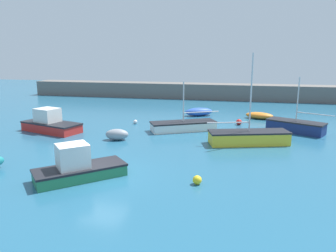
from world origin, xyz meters
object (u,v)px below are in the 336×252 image
at_px(motorboat_with_cabin, 50,124).
at_px(sailboat_tall_mast, 249,137).
at_px(sailboat_twin_hulled, 183,126).
at_px(mooring_buoy_red, 239,122).
at_px(fishing_dinghy_green, 117,134).
at_px(cabin_cruiser_white, 78,167).
at_px(open_tender_yellow, 199,112).
at_px(mooring_buoy_white, 135,122).
at_px(mooring_buoy_yellow, 197,180).
at_px(rowboat_white_midwater, 259,116).
at_px(sailboat_short_mast, 296,126).

bearing_deg(motorboat_with_cabin, sailboat_tall_mast, 15.68).
xyz_separation_m(sailboat_twin_hulled, mooring_buoy_red, (4.81, 3.56, -0.16)).
distance_m(sailboat_tall_mast, fishing_dinghy_green, 10.23).
distance_m(cabin_cruiser_white, open_tender_yellow, 20.44).
bearing_deg(mooring_buoy_white, sailboat_twin_hulled, -19.85).
height_order(mooring_buoy_white, mooring_buoy_yellow, mooring_buoy_yellow).
distance_m(rowboat_white_midwater, motorboat_with_cabin, 20.80).
bearing_deg(mooring_buoy_yellow, sailboat_short_mast, 63.22).
height_order(cabin_cruiser_white, motorboat_with_cabin, motorboat_with_cabin).
bearing_deg(cabin_cruiser_white, sailboat_short_mast, 3.78).
relative_size(cabin_cruiser_white, mooring_buoy_yellow, 10.03).
height_order(fishing_dinghy_green, mooring_buoy_white, fishing_dinghy_green).
bearing_deg(motorboat_with_cabin, mooring_buoy_red, 38.77).
bearing_deg(sailboat_tall_mast, sailboat_short_mast, 32.92).
bearing_deg(open_tender_yellow, cabin_cruiser_white, -126.67).
bearing_deg(sailboat_short_mast, rowboat_white_midwater, -36.32).
bearing_deg(mooring_buoy_red, sailboat_tall_mast, -83.48).
height_order(sailboat_tall_mast, fishing_dinghy_green, sailboat_tall_mast).
height_order(fishing_dinghy_green, mooring_buoy_red, fishing_dinghy_green).
bearing_deg(rowboat_white_midwater, open_tender_yellow, -167.77).
height_order(fishing_dinghy_green, rowboat_white_midwater, fishing_dinghy_green).
height_order(rowboat_white_midwater, mooring_buoy_red, rowboat_white_midwater).
distance_m(open_tender_yellow, mooring_buoy_red, 5.86).
height_order(sailboat_tall_mast, sailboat_short_mast, sailboat_tall_mast).
relative_size(mooring_buoy_white, mooring_buoy_yellow, 0.81).
distance_m(sailboat_short_mast, mooring_buoy_red, 5.26).
distance_m(open_tender_yellow, mooring_buoy_white, 7.86).
height_order(sailboat_tall_mast, mooring_buoy_white, sailboat_tall_mast).
relative_size(sailboat_twin_hulled, mooring_buoy_yellow, 12.38).
height_order(cabin_cruiser_white, sailboat_twin_hulled, sailboat_twin_hulled).
height_order(open_tender_yellow, sailboat_short_mast, sailboat_short_mast).
bearing_deg(sailboat_tall_mast, sailboat_twin_hulled, 132.68).
bearing_deg(sailboat_twin_hulled, motorboat_with_cabin, -13.49).
distance_m(rowboat_white_midwater, mooring_buoy_yellow, 19.51).
xyz_separation_m(sailboat_tall_mast, mooring_buoy_yellow, (-2.75, -8.68, -0.29)).
distance_m(sailboat_short_mast, mooring_buoy_white, 14.74).
bearing_deg(sailboat_tall_mast, fishing_dinghy_green, 168.89).
bearing_deg(rowboat_white_midwater, mooring_buoy_red, -105.18).
bearing_deg(open_tender_yellow, mooring_buoy_white, -159.72).
bearing_deg(mooring_buoy_white, sailboat_short_mast, -1.19).
distance_m(fishing_dinghy_green, mooring_buoy_yellow, 10.66).
bearing_deg(rowboat_white_midwater, mooring_buoy_yellow, -86.93).
xyz_separation_m(fishing_dinghy_green, sailboat_short_mast, (14.23, 5.85, 0.08)).
height_order(mooring_buoy_yellow, mooring_buoy_red, mooring_buoy_red).
bearing_deg(mooring_buoy_yellow, rowboat_white_midwater, 78.04).
bearing_deg(mooring_buoy_red, mooring_buoy_white, -170.07).
bearing_deg(open_tender_yellow, mooring_buoy_yellow, -108.16).
relative_size(sailboat_short_mast, mooring_buoy_white, 13.31).
relative_size(mooring_buoy_white, mooring_buoy_red, 0.71).
bearing_deg(mooring_buoy_red, open_tender_yellow, 138.52).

